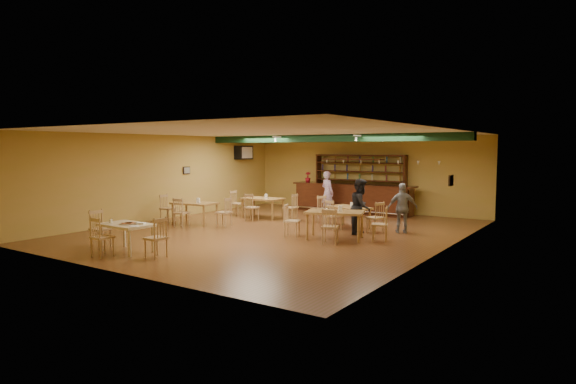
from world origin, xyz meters
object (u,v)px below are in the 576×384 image
Objects in this scene: bar_counter at (352,198)px; patron_bar at (327,193)px; near_table at (127,238)px; dining_table_a at (263,208)px; dining_table_b at (349,217)px; dining_table_d at (335,225)px; dining_table_c at (195,213)px; patron_right_a at (361,206)px.

patron_bar reaches higher than bar_counter.
bar_counter is at bearing -106.68° from patron_bar.
near_table is (-1.26, -9.72, -0.22)m from bar_counter.
dining_table_a is 1.07× the size of dining_table_b.
bar_counter is at bearing 54.74° from dining_table_a.
dining_table_a is at bearing 132.99° from dining_table_d.
patron_right_a is at bearing 6.95° from dining_table_c.
dining_table_b is at bearing 87.12° from dining_table_d.
dining_table_b is 5.12m from dining_table_c.
patron_right_a is at bearing 153.47° from patron_bar.
bar_counter is 3.03× the size of patron_bar.
dining_table_d reaches higher than near_table.
dining_table_a reaches higher than dining_table_b.
patron_bar is at bearing -128.49° from bar_counter.
patron_right_a is (4.42, -1.10, 0.45)m from dining_table_a.
bar_counter is 4.87m from patron_right_a.
dining_table_d is at bearing -4.65° from dining_table_c.
patron_right_a is (5.47, 1.30, 0.45)m from dining_table_c.
dining_table_a is 1.01× the size of dining_table_c.
patron_bar is (0.60, 8.89, 0.48)m from near_table.
dining_table_b is at bearing -7.01° from dining_table_a.
patron_right_a is at bearing -60.66° from bar_counter.
dining_table_b is 2.02m from dining_table_d.
patron_bar is at bearing 56.87° from dining_table_a.
dining_table_b is 0.94× the size of dining_table_c.
patron_right_a is at bearing -26.17° from dining_table_b.
patron_right_a is at bearing -16.23° from dining_table_a.
patron_right_a reaches higher than dining_table_d.
dining_table_a is 2.61m from dining_table_c.
dining_table_a is at bearing 80.91° from patron_bar.
patron_bar is at bearing 149.40° from dining_table_b.
dining_table_b is 0.83× the size of patron_right_a.
near_table is (-2.84, -6.28, 0.00)m from dining_table_b.
near_table is at bearing 107.93° from patron_bar.
dining_table_d reaches higher than dining_table_c.
dining_table_a is 2.74m from patron_bar.
dining_table_a is at bearing 98.95° from near_table.
dining_table_b is at bearing -65.28° from bar_counter.
dining_table_c is at bearing -115.75° from dining_table_a.
patron_bar reaches higher than dining_table_a.
dining_table_b is (1.58, -3.44, -0.22)m from bar_counter.
bar_counter is at bearing 16.95° from patron_right_a.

